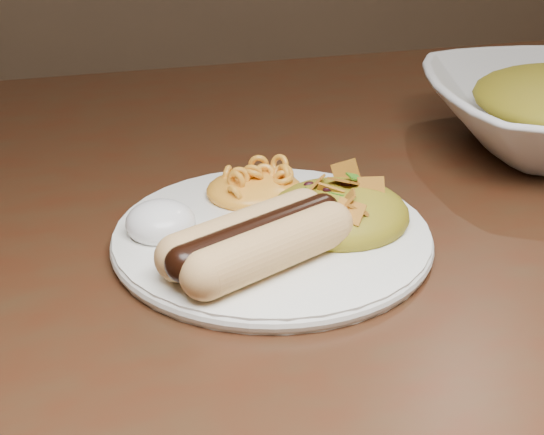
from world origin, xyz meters
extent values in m
cube|color=#39160B|center=(0.00, 0.00, 0.73)|extent=(1.60, 0.90, 0.04)
cylinder|color=white|center=(-0.01, -0.06, 0.76)|extent=(0.29, 0.29, 0.01)
cylinder|color=#F8B965|center=(-0.03, -0.12, 0.78)|extent=(0.11, 0.07, 0.03)
cylinder|color=#F8B965|center=(-0.03, -0.09, 0.78)|extent=(0.11, 0.07, 0.03)
cylinder|color=black|center=(-0.03, -0.10, 0.78)|extent=(0.12, 0.07, 0.02)
ellipsoid|color=#FF9F3F|center=(-0.01, 0.01, 0.78)|extent=(0.09, 0.08, 0.03)
ellipsoid|color=white|center=(-0.09, -0.04, 0.78)|extent=(0.07, 0.07, 0.03)
ellipsoid|color=#AD7311|center=(0.04, -0.06, 0.78)|extent=(0.11, 0.10, 0.04)
camera|label=1|loc=(-0.15, -0.54, 1.02)|focal=50.00mm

